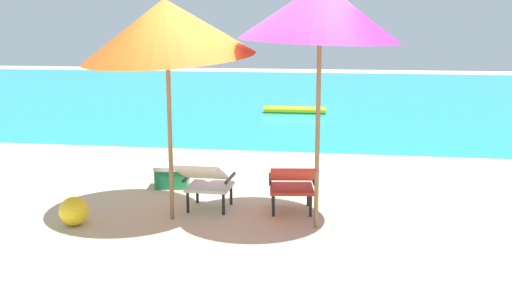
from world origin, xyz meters
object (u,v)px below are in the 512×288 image
(lounge_chair_left, at_px, (206,180))
(beach_ball, at_px, (74,211))
(lounge_chair_right, at_px, (292,183))
(cooler_box, at_px, (172,176))
(swim_buoy, at_px, (295,110))
(beach_umbrella_left, at_px, (167,29))
(beach_umbrella_right, at_px, (320,11))

(lounge_chair_left, height_order, beach_ball, lounge_chair_left)
(lounge_chair_right, height_order, cooler_box, lounge_chair_right)
(swim_buoy, height_order, beach_ball, beach_ball)
(beach_umbrella_left, distance_m, beach_umbrella_right, 1.68)
(lounge_chair_left, xyz_separation_m, beach_umbrella_left, (-0.34, -0.28, 1.78))
(swim_buoy, distance_m, lounge_chair_left, 8.30)
(lounge_chair_left, relative_size, lounge_chair_right, 0.94)
(swim_buoy, bearing_deg, cooler_box, -98.40)
(swim_buoy, bearing_deg, beach_umbrella_left, -94.48)
(swim_buoy, xyz_separation_m, beach_umbrella_left, (-0.67, -8.57, 2.09))
(beach_ball, bearing_deg, cooler_box, 69.80)
(beach_umbrella_left, relative_size, beach_umbrella_right, 0.98)
(lounge_chair_left, distance_m, beach_ball, 1.54)
(lounge_chair_left, xyz_separation_m, beach_umbrella_right, (1.33, -0.32, 1.96))
(lounge_chair_left, relative_size, cooler_box, 1.73)
(lounge_chair_right, height_order, beach_umbrella_left, beach_umbrella_left)
(lounge_chair_left, bearing_deg, beach_umbrella_right, -13.37)
(beach_umbrella_right, bearing_deg, beach_umbrella_left, 178.85)
(swim_buoy, xyz_separation_m, cooler_box, (-1.07, -7.24, 0.06))
(swim_buoy, xyz_separation_m, lounge_chair_right, (0.70, -8.23, 0.31))
(beach_umbrella_right, distance_m, cooler_box, 3.31)
(beach_umbrella_left, bearing_deg, swim_buoy, 85.52)
(swim_buoy, bearing_deg, lounge_chair_right, -85.16)
(swim_buoy, height_order, cooler_box, cooler_box)
(swim_buoy, height_order, beach_umbrella_left, beach_umbrella_left)
(lounge_chair_right, height_order, beach_umbrella_right, beach_umbrella_right)
(beach_umbrella_right, relative_size, beach_ball, 8.17)
(beach_ball, distance_m, cooler_box, 1.82)
(lounge_chair_left, xyz_separation_m, cooler_box, (-0.74, 1.04, -0.24))
(lounge_chair_left, height_order, beach_umbrella_right, beach_umbrella_right)
(lounge_chair_left, distance_m, beach_umbrella_right, 2.39)
(lounge_chair_left, bearing_deg, lounge_chair_right, 3.33)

